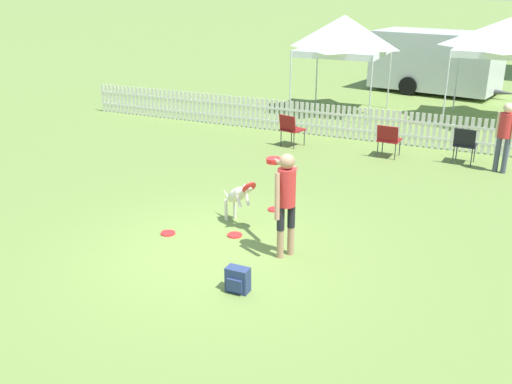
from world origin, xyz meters
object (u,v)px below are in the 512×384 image
canopy_tent_secondary (508,36)px  backpack_on_grass (238,280)px  frisbee_near_handler (275,209)px  frisbee_near_dog (168,233)px  folding_chair_green_right (291,127)px  leaping_dog (238,195)px  canopy_tent_main (344,35)px  frisbee_midfield (235,235)px  folding_chair_center (389,138)px  handler_person (285,192)px  equipment_trailer (436,60)px  folding_chair_blue_left (465,143)px  spectator_standing (505,131)px

canopy_tent_secondary → backpack_on_grass: bearing=-102.5°
frisbee_near_handler → frisbee_near_dog: bearing=-125.5°
folding_chair_green_right → leaping_dog: bearing=119.1°
canopy_tent_main → canopy_tent_secondary: bearing=7.6°
frisbee_midfield → folding_chair_center: 5.75m
handler_person → frisbee_midfield: handler_person is taller
folding_chair_green_right → equipment_trailer: 9.58m
leaping_dog → folding_chair_blue_left: size_ratio=1.06×
folding_chair_green_right → spectator_standing: spectator_standing is taller
handler_person → folding_chair_center: size_ratio=2.05×
spectator_standing → equipment_trailer: size_ratio=0.29×
leaping_dog → canopy_tent_main: bearing=-141.2°
handler_person → frisbee_midfield: bearing=106.9°
frisbee_midfield → frisbee_near_dog: bearing=-159.2°
folding_chair_blue_left → canopy_tent_main: 6.19m
folding_chair_green_right → equipment_trailer: size_ratio=0.16×
frisbee_near_handler → frisbee_near_dog: same height
frisbee_near_dog → folding_chair_blue_left: 7.46m
handler_person → equipment_trailer: size_ratio=0.31×
folding_chair_center → folding_chair_green_right: 2.50m
handler_person → frisbee_near_dog: handler_person is taller
spectator_standing → equipment_trailer: bearing=-55.6°
canopy_tent_secondary → equipment_trailer: canopy_tent_secondary is taller
handler_person → frisbee_midfield: size_ratio=6.68×
folding_chair_center → canopy_tent_main: canopy_tent_main is taller
frisbee_near_dog → frisbee_near_handler: bearing=54.5°
canopy_tent_main → spectator_standing: size_ratio=1.93×
folding_chair_green_right → canopy_tent_main: (0.01, 4.39, 1.93)m
frisbee_midfield → folding_chair_green_right: 5.64m
folding_chair_blue_left → folding_chair_green_right: (-4.22, -0.27, -0.02)m
leaping_dog → canopy_tent_secondary: 10.90m
frisbee_midfield → folding_chair_blue_left: size_ratio=0.29×
leaping_dog → frisbee_near_dog: bearing=-14.1°
folding_chair_blue_left → canopy_tent_main: (-4.21, 4.12, 1.91)m
equipment_trailer → canopy_tent_secondary: bearing=-49.0°
leaping_dog → frisbee_near_handler: bearing=-167.0°
canopy_tent_secondary → spectator_standing: 5.27m
frisbee_near_handler → folding_chair_green_right: folding_chair_green_right is taller
frisbee_near_dog → equipment_trailer: 15.39m
frisbee_near_dog → equipment_trailer: size_ratio=0.05×
frisbee_near_dog → frisbee_midfield: size_ratio=1.00×
folding_chair_center → spectator_standing: 2.57m
folding_chair_center → canopy_tent_main: bearing=-56.8°
canopy_tent_main → spectator_standing: (5.02, -4.39, -1.49)m
folding_chair_blue_left → canopy_tent_secondary: canopy_tent_secondary is taller
frisbee_near_handler → canopy_tent_secondary: bearing=69.8°
backpack_on_grass → canopy_tent_main: bearing=99.8°
handler_person → frisbee_near_handler: (-0.85, 1.63, -1.04)m
frisbee_near_dog → backpack_on_grass: 2.28m
backpack_on_grass → folding_chair_blue_left: size_ratio=0.41×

